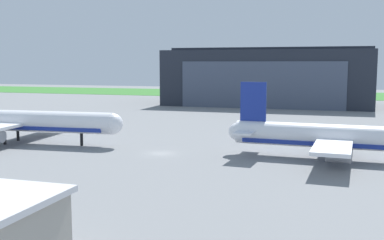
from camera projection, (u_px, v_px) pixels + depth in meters
ground_plane at (161, 153)px, 80.76m from camera, size 440.00×440.00×0.00m
grass_field_strip at (277, 94)px, 234.52m from camera, size 440.00×56.00×0.08m
maintenance_hangar at (268, 77)px, 175.20m from camera, size 73.46×34.23×21.28m
airliner_near_left at (18, 121)px, 90.97m from camera, size 42.78×33.31×13.26m
airliner_near_right at (340, 138)px, 74.63m from camera, size 36.81×28.14×12.32m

